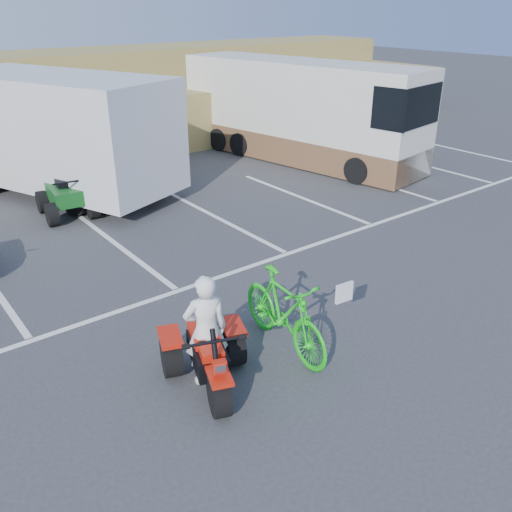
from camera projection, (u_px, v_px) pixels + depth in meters
ground at (256, 350)px, 8.40m from camera, size 100.00×100.00×0.00m
parking_stripes at (174, 250)px, 11.79m from camera, size 28.00×5.16×0.01m
red_trike_atv at (210, 386)px, 7.61m from camera, size 1.71×1.95×1.06m
rider at (206, 330)px, 7.39m from camera, size 0.71×0.59×1.67m
green_dirt_bike at (284, 312)px, 8.21m from camera, size 0.80×2.16×1.27m
cargo_trailer at (56, 131)px, 14.68m from camera, size 5.10×7.37×3.19m
rv_motorhome at (299, 118)px, 18.11m from camera, size 3.69×8.99×3.14m
quad_atv_green at (69, 215)px, 13.72m from camera, size 1.39×1.75×1.06m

